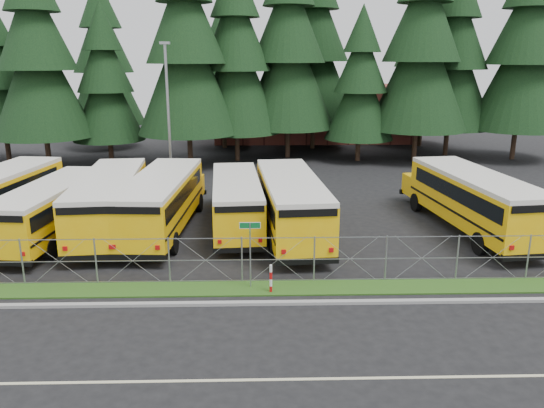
# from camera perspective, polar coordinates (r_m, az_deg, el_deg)

# --- Properties ---
(ground) EXTENTS (120.00, 120.00, 0.00)m
(ground) POSITION_cam_1_polar(r_m,az_deg,el_deg) (23.35, -0.67, -7.39)
(ground) COLOR black
(ground) RESTS_ON ground
(curb) EXTENTS (50.00, 0.25, 0.12)m
(curb) POSITION_cam_1_polar(r_m,az_deg,el_deg) (20.51, -0.55, -10.60)
(curb) COLOR gray
(curb) RESTS_ON ground
(grass_verge) EXTENTS (50.00, 1.40, 0.06)m
(grass_verge) POSITION_cam_1_polar(r_m,az_deg,el_deg) (21.78, -0.61, -9.06)
(grass_verge) COLOR #204313
(grass_verge) RESTS_ON ground
(road_lane_line) EXTENTS (50.00, 0.12, 0.01)m
(road_lane_line) POSITION_cam_1_polar(r_m,az_deg,el_deg) (16.28, -0.25, -18.37)
(road_lane_line) COLOR beige
(road_lane_line) RESTS_ON ground
(chainlink_fence) EXTENTS (44.00, 0.10, 2.00)m
(chainlink_fence) POSITION_cam_1_polar(r_m,az_deg,el_deg) (22.05, -0.64, -6.01)
(chainlink_fence) COLOR gray
(chainlink_fence) RESTS_ON ground
(brick_building) EXTENTS (22.00, 10.00, 6.00)m
(brick_building) POSITION_cam_1_polar(r_m,az_deg,el_deg) (62.14, 4.41, 9.80)
(brick_building) COLOR brown
(brick_building) RESTS_ON ground
(bus_1) EXTENTS (3.71, 11.26, 2.90)m
(bus_1) POSITION_cam_1_polar(r_m,az_deg,el_deg) (29.63, -22.21, -0.62)
(bus_1) COLOR #F7B007
(bus_1) RESTS_ON ground
(bus_2) EXTENTS (3.88, 12.20, 3.14)m
(bus_2) POSITION_cam_1_polar(r_m,az_deg,el_deg) (29.53, -16.94, 0.06)
(bus_2) COLOR #F7B007
(bus_2) RESTS_ON ground
(bus_3) EXTENTS (3.53, 12.10, 3.13)m
(bus_3) POSITION_cam_1_polar(r_m,az_deg,el_deg) (28.92, -11.64, 0.10)
(bus_3) COLOR #F7B007
(bus_3) RESTS_ON ground
(bus_4) EXTENTS (3.34, 11.00, 2.84)m
(bus_4) POSITION_cam_1_polar(r_m,az_deg,el_deg) (28.97, -3.87, 0.11)
(bus_4) COLOR #F7B007
(bus_4) RESTS_ON ground
(bus_5) EXTENTS (3.77, 12.25, 3.16)m
(bus_5) POSITION_cam_1_polar(r_m,az_deg,el_deg) (27.90, 1.96, -0.12)
(bus_5) COLOR #F7B007
(bus_5) RESTS_ON ground
(bus_east) EXTENTS (4.33, 12.53, 3.22)m
(bus_east) POSITION_cam_1_polar(r_m,az_deg,el_deg) (30.36, 20.55, 0.22)
(bus_east) COLOR #F7B007
(bus_east) RESTS_ON ground
(street_sign) EXTENTS (0.84, 0.55, 2.81)m
(street_sign) POSITION_cam_1_polar(r_m,az_deg,el_deg) (21.15, -2.37, -3.98)
(street_sign) COLOR gray
(street_sign) RESTS_ON ground
(striped_bollard) EXTENTS (0.11, 0.11, 1.20)m
(striped_bollard) POSITION_cam_1_polar(r_m,az_deg,el_deg) (21.21, -0.13, -8.07)
(striped_bollard) COLOR #B20C0C
(striped_bollard) RESTS_ON ground
(light_standard) EXTENTS (0.70, 0.35, 10.14)m
(light_standard) POSITION_cam_1_polar(r_m,az_deg,el_deg) (38.71, -11.10, 9.88)
(light_standard) COLOR gray
(light_standard) RESTS_ON ground
(conifer_1) EXTENTS (8.11, 8.11, 17.93)m
(conifer_1) POSITION_cam_1_polar(r_m,az_deg,el_deg) (48.59, -23.90, 14.06)
(conifer_1) COLOR black
(conifer_1) RESTS_ON ground
(conifer_2) EXTENTS (6.22, 6.22, 13.76)m
(conifer_2) POSITION_cam_1_polar(r_m,az_deg,el_deg) (49.00, -17.48, 12.20)
(conifer_2) COLOR black
(conifer_2) RESTS_ON ground
(conifer_3) EXTENTS (8.61, 8.61, 19.05)m
(conifer_3) POSITION_cam_1_polar(r_m,az_deg,el_deg) (46.15, -9.22, 15.83)
(conifer_3) COLOR black
(conifer_3) RESTS_ON ground
(conifer_4) EXTENTS (7.97, 7.97, 17.63)m
(conifer_4) POSITION_cam_1_polar(r_m,az_deg,el_deg) (47.98, -3.92, 15.11)
(conifer_4) COLOR black
(conifer_4) RESTS_ON ground
(conifer_5) EXTENTS (8.65, 8.65, 19.12)m
(conifer_5) POSITION_cam_1_polar(r_m,az_deg,el_deg) (49.54, 1.77, 16.01)
(conifer_5) COLOR black
(conifer_5) RESTS_ON ground
(conifer_6) EXTENTS (6.13, 6.13, 13.55)m
(conifer_6) POSITION_cam_1_polar(r_m,az_deg,el_deg) (48.42, 9.51, 12.53)
(conifer_6) COLOR black
(conifer_6) RESTS_ON ground
(conifer_7) EXTENTS (8.73, 8.73, 19.31)m
(conifer_7) POSITION_cam_1_polar(r_m,az_deg,el_deg) (49.61, 15.77, 15.58)
(conifer_7) COLOR black
(conifer_7) RESTS_ON ground
(conifer_8) EXTENTS (8.05, 8.05, 17.80)m
(conifer_8) POSITION_cam_1_polar(r_m,az_deg,el_deg) (53.32, 18.91, 14.47)
(conifer_8) COLOR black
(conifer_8) RESTS_ON ground
(conifer_9) EXTENTS (8.50, 8.50, 18.79)m
(conifer_9) POSITION_cam_1_polar(r_m,az_deg,el_deg) (53.39, 25.52, 14.36)
(conifer_9) COLOR black
(conifer_9) RESTS_ON ground
(conifer_10) EXTENTS (7.65, 7.65, 16.92)m
(conifer_10) POSITION_cam_1_polar(r_m,az_deg,el_deg) (57.53, -17.67, 14.14)
(conifer_10) COLOR black
(conifer_10) RESTS_ON ground
(conifer_11) EXTENTS (6.58, 6.58, 14.54)m
(conifer_11) POSITION_cam_1_polar(r_m,az_deg,el_deg) (55.21, -5.29, 13.52)
(conifer_11) COLOR black
(conifer_11) RESTS_ON ground
(conifer_12) EXTENTS (8.74, 8.74, 19.34)m
(conifer_12) POSITION_cam_1_polar(r_m,az_deg,el_deg) (54.79, 4.57, 16.03)
(conifer_12) COLOR black
(conifer_12) RESTS_ON ground
(conifer_13) EXTENTS (8.19, 8.19, 18.11)m
(conifer_13) POSITION_cam_1_polar(r_m,az_deg,el_deg) (58.33, 16.20, 14.85)
(conifer_13) COLOR black
(conifer_13) RESTS_ON ground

